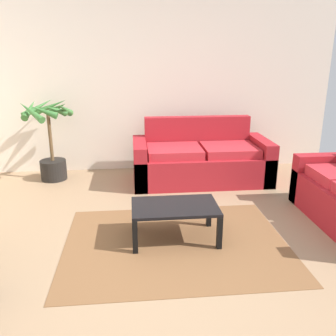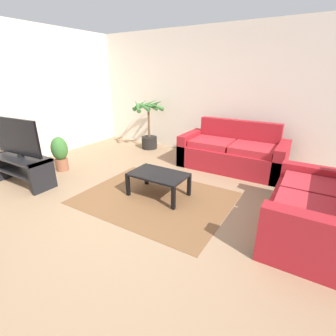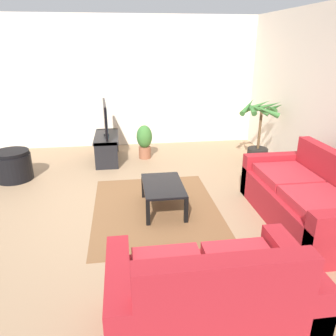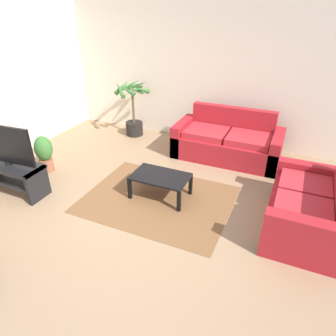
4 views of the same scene
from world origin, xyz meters
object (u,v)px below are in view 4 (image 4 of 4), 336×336
Objects in this scene: couch_loveseat at (308,210)px; tv_stand at (11,174)px; coffee_table at (160,179)px; potted_plant_small at (44,152)px; tv at (3,144)px; potted_palm at (133,110)px; couch_main at (227,143)px.

couch_loveseat is 4.35m from tv_stand.
coffee_table is 1.30× the size of potted_plant_small.
potted_palm is at bearing 78.39° from tv.
potted_palm is at bearing 74.18° from potted_plant_small.
couch_main reaches higher than coffee_table.
coffee_table is at bearing -108.86° from couch_main.
couch_main is at bearing -7.10° from potted_palm.
coffee_table is (2.18, 0.81, -0.00)m from tv_stand.
couch_main is at bearing 33.15° from potted_plant_small.
couch_loveseat is 1.82× the size of coffee_table.
tv_stand is 2.33m from coffee_table.
couch_loveseat is 4.38m from tv.
tv is at bearing -101.61° from potted_palm.
tv_stand is 2.89m from potted_palm.
coffee_table is at bearing 2.28° from potted_plant_small.
potted_palm reaches higher than coffee_table.
couch_main is 3.76m from tv_stand.
potted_plant_small is at bearing -146.85° from couch_main.
couch_main is 3.80m from tv.
tv is at bearing -159.61° from coffee_table.
couch_main is 1.87× the size of tv.
potted_palm is at bearing 172.90° from couch_main.
tv is 2.38m from coffee_table.
tv is (-0.00, 0.00, 0.50)m from tv_stand.
couch_main is 2.21m from couch_loveseat.
potted_palm reaches higher than tv.
couch_main is 1.64× the size of potted_palm.
couch_main is 1.83m from coffee_table.
tv is 2.89m from potted_palm.
couch_loveseat is at bearing 2.75° from coffee_table.
coffee_table is at bearing -51.40° from potted_palm.
tv_stand is 0.50m from tv.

